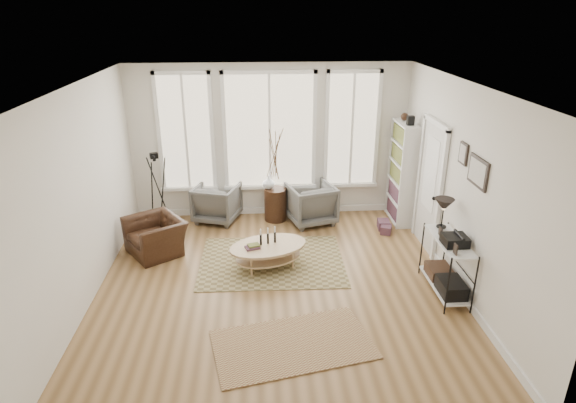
{
  "coord_description": "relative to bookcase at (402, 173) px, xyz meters",
  "views": [
    {
      "loc": [
        -0.25,
        -6.07,
        3.83
      ],
      "look_at": [
        0.2,
        0.6,
        1.1
      ],
      "focal_mm": 30.0,
      "sensor_mm": 36.0,
      "label": 1
    }
  ],
  "objects": [
    {
      "name": "room",
      "position": [
        -2.42,
        -2.2,
        0.47
      ],
      "size": [
        5.5,
        5.54,
        2.9
      ],
      "color": "#987144",
      "rests_on": "ground"
    },
    {
      "name": "bay_window",
      "position": [
        -2.44,
        0.49,
        0.65
      ],
      "size": [
        4.14,
        0.12,
        2.24
      ],
      "color": "beige",
      "rests_on": "ground"
    },
    {
      "name": "door",
      "position": [
        0.13,
        -1.08,
        0.17
      ],
      "size": [
        0.09,
        1.06,
        2.22
      ],
      "color": "silver",
      "rests_on": "ground"
    },
    {
      "name": "bookcase",
      "position": [
        0.0,
        0.0,
        0.0
      ],
      "size": [
        0.31,
        0.85,
        2.06
      ],
      "color": "white",
      "rests_on": "ground"
    },
    {
      "name": "low_shelf",
      "position": [
        -0.06,
        -2.52,
        -0.44
      ],
      "size": [
        0.38,
        1.08,
        1.3
      ],
      "color": "white",
      "rests_on": "ground"
    },
    {
      "name": "wall_art",
      "position": [
        0.14,
        -2.49,
        0.92
      ],
      "size": [
        0.04,
        0.88,
        0.44
      ],
      "color": "black",
      "rests_on": "ground"
    },
    {
      "name": "rug_main",
      "position": [
        -2.49,
        -1.48,
        -0.95
      ],
      "size": [
        2.32,
        1.76,
        0.01
      ],
      "primitive_type": "cube",
      "rotation": [
        0.0,
        0.0,
        -0.02
      ],
      "color": "brown",
      "rests_on": "ground"
    },
    {
      "name": "rug_runner",
      "position": [
        -2.31,
        -3.56,
        -0.94
      ],
      "size": [
        2.08,
        1.43,
        0.01
      ],
      "primitive_type": "cube",
      "rotation": [
        0.0,
        0.0,
        0.21
      ],
      "color": "brown",
      "rests_on": "ground"
    },
    {
      "name": "coffee_table",
      "position": [
        -2.55,
        -1.64,
        -0.65
      ],
      "size": [
        1.4,
        1.11,
        0.56
      ],
      "color": "tan",
      "rests_on": "ground"
    },
    {
      "name": "armchair_left",
      "position": [
        -3.46,
        0.22,
        -0.6
      ],
      "size": [
        0.97,
        0.99,
        0.72
      ],
      "primitive_type": "imported",
      "rotation": [
        0.0,
        0.0,
        2.83
      ],
      "color": "#5E5E5A",
      "rests_on": "ground"
    },
    {
      "name": "armchair_right",
      "position": [
        -1.7,
        0.01,
        -0.58
      ],
      "size": [
        1.01,
        1.03,
        0.76
      ],
      "primitive_type": "imported",
      "rotation": [
        0.0,
        0.0,
        3.43
      ],
      "color": "#5E5E5A",
      "rests_on": "ground"
    },
    {
      "name": "side_table",
      "position": [
        -2.36,
        0.17,
        -0.11
      ],
      "size": [
        0.42,
        0.42,
        1.77
      ],
      "color": "#341F14",
      "rests_on": "ground"
    },
    {
      "name": "vase",
      "position": [
        -2.48,
        0.21,
        -0.2
      ],
      "size": [
        0.29,
        0.29,
        0.24
      ],
      "primitive_type": "imported",
      "rotation": [
        0.0,
        0.0,
        -0.27
      ],
      "color": "silver",
      "rests_on": "side_table"
    },
    {
      "name": "accent_chair",
      "position": [
        -4.39,
        -1.02,
        -0.66
      ],
      "size": [
        1.2,
        1.17,
        0.59
      ],
      "primitive_type": "imported",
      "rotation": [
        0.0,
        0.0,
        -0.96
      ],
      "color": "#341F14",
      "rests_on": "ground"
    },
    {
      "name": "tripod_camera",
      "position": [
        -4.52,
        0.09,
        -0.31
      ],
      "size": [
        0.49,
        0.49,
        1.4
      ],
      "color": "black",
      "rests_on": "ground"
    },
    {
      "name": "book_stack_near",
      "position": [
        -0.39,
        -0.39,
        -0.87
      ],
      "size": [
        0.23,
        0.28,
        0.17
      ],
      "primitive_type": "cube",
      "rotation": [
        0.0,
        0.0,
        -0.09
      ],
      "color": "maroon",
      "rests_on": "ground"
    },
    {
      "name": "book_stack_far",
      "position": [
        -0.39,
        -0.57,
        -0.88
      ],
      "size": [
        0.25,
        0.28,
        0.15
      ],
      "primitive_type": "cube",
      "rotation": [
        0.0,
        0.0,
        -0.35
      ],
      "color": "maroon",
      "rests_on": "ground"
    }
  ]
}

